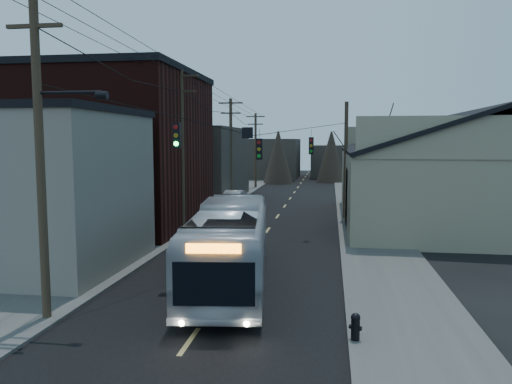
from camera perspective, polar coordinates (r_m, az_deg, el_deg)
ground at (r=13.30m, az=-10.17°, el=-19.80°), size 160.00×160.00×0.00m
road_surface at (r=41.92m, az=3.05°, el=-1.98°), size 9.00×110.00×0.02m
sidewalk_left at (r=43.01m, az=-5.61°, el=-1.73°), size 4.00×110.00×0.12m
sidewalk_right at (r=41.80m, az=11.96°, el=-2.05°), size 4.00×110.00×0.12m
building_clapboard at (r=24.20m, az=-23.83°, el=0.06°), size 8.00×8.00×7.00m
building_brick at (r=34.30m, az=-15.50°, el=4.43°), size 10.00×12.00×10.00m
building_left_far at (r=49.25m, az=-7.33°, el=3.23°), size 9.00×14.00×7.00m
warehouse at (r=37.57m, az=22.45°, el=0.79°), size 16.16×20.60×7.73m
building_far_left at (r=77.03m, az=1.10°, el=3.85°), size 10.00×12.00×6.00m
building_far_right at (r=81.46m, az=10.68°, el=3.51°), size 12.00×14.00×5.00m
bare_tree at (r=31.51m, az=13.17°, el=1.83°), size 0.40×0.40×7.20m
utility_lines at (r=36.18m, az=-2.73°, el=4.63°), size 11.24×45.28×10.50m
bus at (r=20.07m, az=-2.97°, el=-5.97°), size 4.10×11.91×3.25m
parked_car at (r=42.55m, az=-2.70°, el=-0.86°), size 1.82×4.62×1.50m
fire_hydrant at (r=14.86m, az=11.30°, el=-14.73°), size 0.38×0.27×0.79m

